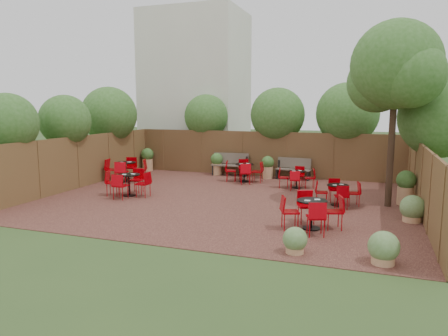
% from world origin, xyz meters
% --- Properties ---
extents(ground, '(80.00, 80.00, 0.00)m').
position_xyz_m(ground, '(0.00, 0.00, 0.00)').
color(ground, '#354F23').
rests_on(ground, ground).
extents(courtyard_paving, '(12.00, 10.00, 0.02)m').
position_xyz_m(courtyard_paving, '(0.00, 0.00, 0.01)').
color(courtyard_paving, black).
rests_on(courtyard_paving, ground).
extents(fence_back, '(12.00, 0.08, 2.00)m').
position_xyz_m(fence_back, '(0.00, 5.00, 1.00)').
color(fence_back, '#4E2E1D').
rests_on(fence_back, ground).
extents(fence_left, '(0.08, 10.00, 2.00)m').
position_xyz_m(fence_left, '(-6.00, 0.00, 1.00)').
color(fence_left, '#4E2E1D').
rests_on(fence_left, ground).
extents(fence_right, '(0.08, 10.00, 2.00)m').
position_xyz_m(fence_right, '(6.00, 0.00, 1.00)').
color(fence_right, '#4E2E1D').
rests_on(fence_right, ground).
extents(neighbour_building, '(5.00, 4.00, 8.00)m').
position_xyz_m(neighbour_building, '(-4.50, 8.00, 4.00)').
color(neighbour_building, beige).
rests_on(neighbour_building, ground).
extents(overhang_foliage, '(15.75, 10.62, 2.68)m').
position_xyz_m(overhang_foliage, '(-0.36, 3.37, 2.72)').
color(overhang_foliage, '#2F5B1D').
rests_on(overhang_foliage, ground).
extents(courtyard_tree, '(2.81, 2.72, 5.69)m').
position_xyz_m(courtyard_tree, '(5.12, 0.74, 4.19)').
color(courtyard_tree, black).
rests_on(courtyard_tree, courtyard_paving).
extents(park_bench_left, '(1.66, 0.62, 1.01)m').
position_xyz_m(park_bench_left, '(-1.43, 4.63, 0.54)').
color(park_bench_left, brown).
rests_on(park_bench_left, courtyard_paving).
extents(park_bench_right, '(1.51, 0.62, 0.91)m').
position_xyz_m(park_bench_right, '(1.45, 4.62, 0.49)').
color(park_bench_right, brown).
rests_on(park_bench_right, courtyard_paving).
extents(bistro_tables, '(10.17, 7.43, 0.93)m').
position_xyz_m(bistro_tables, '(-0.53, 0.75, 0.45)').
color(bistro_tables, black).
rests_on(bistro_tables, courtyard_paving).
extents(planters, '(11.87, 4.02, 1.11)m').
position_xyz_m(planters, '(-0.31, 3.53, 0.59)').
color(planters, tan).
rests_on(planters, courtyard_paving).
extents(low_shrubs, '(3.19, 4.19, 0.74)m').
position_xyz_m(low_shrubs, '(4.88, -2.88, 0.35)').
color(low_shrubs, tan).
rests_on(low_shrubs, courtyard_paving).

